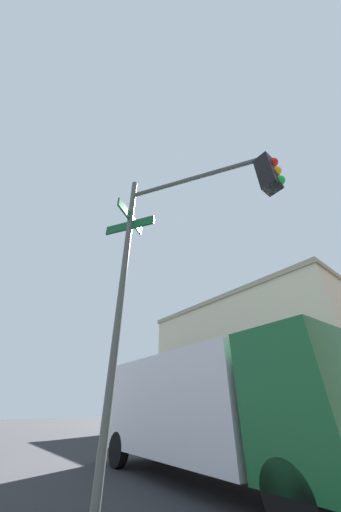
# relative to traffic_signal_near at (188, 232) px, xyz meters

# --- Properties ---
(traffic_signal_near) EXTENTS (3.09, 2.06, 6.18)m
(traffic_signal_near) POSITION_rel_traffic_signal_near_xyz_m (0.00, 0.00, 0.00)
(traffic_signal_near) COLOR #474C47
(traffic_signal_near) RESTS_ON ground_plane
(building_stucco) EXTENTS (18.10, 19.35, 10.41)m
(building_stucco) POSITION_rel_traffic_signal_near_xyz_m (-11.03, 23.46, 0.81)
(building_stucco) COLOR beige
(building_stucco) RESTS_ON ground_plane
(box_truck_second) EXTENTS (8.87, 2.90, 3.22)m
(box_truck_second) POSITION_rel_traffic_signal_near_xyz_m (-3.76, 3.80, -2.56)
(box_truck_second) COLOR #19592D
(box_truck_second) RESTS_ON ground_plane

